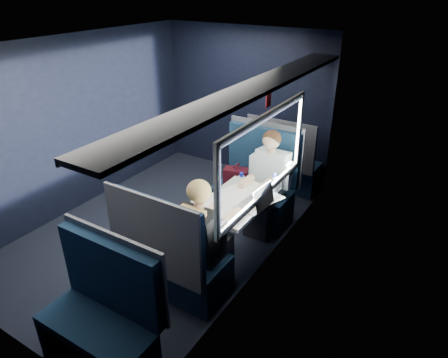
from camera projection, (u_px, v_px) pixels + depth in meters
The scene contains 13 objects.
ground at pixel (165, 228), 5.18m from camera, with size 2.80×4.20×0.01m, color black.
room_shell at pixel (158, 119), 4.50m from camera, with size 3.00×4.40×2.40m.
table at pixel (234, 205), 4.40m from camera, with size 0.62×1.00×0.74m.
seat_bay_near at pixel (255, 188), 5.26m from camera, with size 1.04×0.62×1.26m.
seat_bay_far at pixel (173, 260), 3.93m from camera, with size 1.04×0.62×1.26m.
seat_row_front at pixel (284, 164), 5.96m from camera, with size 1.04×0.51×1.16m.
seat_row_back at pixel (103, 322), 3.23m from camera, with size 1.04×0.51×1.16m.
man at pixel (268, 178), 4.87m from camera, with size 0.53×0.56×1.32m.
woman at pixel (203, 233), 3.80m from camera, with size 0.53×0.56×1.32m.
papers at pixel (238, 200), 4.34m from camera, with size 0.60×0.86×0.01m, color white.
laptop at pixel (258, 201), 4.17m from camera, with size 0.29×0.37×0.26m.
bottle_small at pixel (274, 184), 4.48m from camera, with size 0.06×0.06×0.22m.
cup at pixel (276, 186), 4.54m from camera, with size 0.07×0.07×0.10m, color white.
Camera 1 is at (2.92, -3.29, 2.90)m, focal length 32.00 mm.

